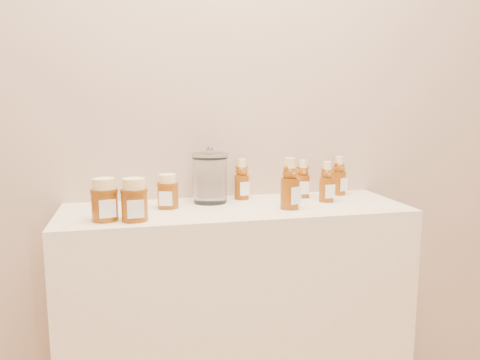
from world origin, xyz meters
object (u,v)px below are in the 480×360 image
object	(u,v)px
bear_bottle_back_left	(242,177)
glass_canister	(210,176)
honey_jar_left	(104,200)
display_table	(236,327)
bear_bottle_front_left	(290,180)

from	to	relation	value
bear_bottle_back_left	glass_canister	size ratio (longest dim) A/B	0.87
bear_bottle_back_left	honey_jar_left	size ratio (longest dim) A/B	1.31
display_table	honey_jar_left	world-z (taller)	honey_jar_left
display_table	glass_canister	size ratio (longest dim) A/B	6.07
display_table	glass_canister	bearing A→B (deg)	128.13
honey_jar_left	display_table	bearing A→B (deg)	-2.41
bear_bottle_back_left	glass_canister	world-z (taller)	glass_canister
display_table	glass_canister	xyz separation A→B (m)	(-0.07, 0.10, 0.55)
glass_canister	bear_bottle_front_left	bearing A→B (deg)	-33.29
honey_jar_left	bear_bottle_back_left	bearing A→B (deg)	10.16
bear_bottle_back_left	honey_jar_left	distance (m)	0.54
display_table	bear_bottle_back_left	bearing A→B (deg)	68.71
bear_bottle_front_left	honey_jar_left	world-z (taller)	bear_bottle_front_left
bear_bottle_front_left	glass_canister	bearing A→B (deg)	122.68
display_table	bear_bottle_back_left	size ratio (longest dim) A/B	6.96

